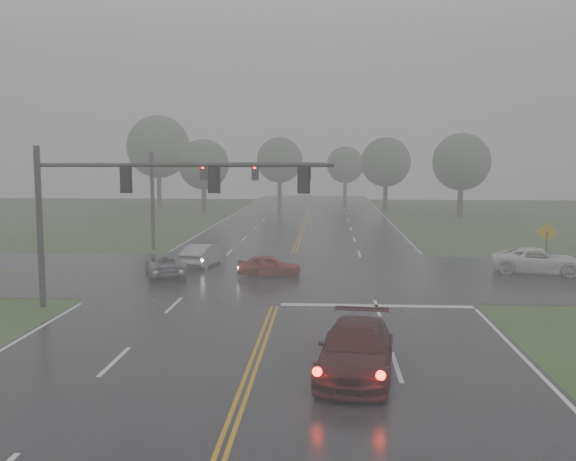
# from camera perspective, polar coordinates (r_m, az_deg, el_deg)

# --- Properties ---
(ground) EXTENTS (180.00, 180.00, 0.00)m
(ground) POSITION_cam_1_polar(r_m,az_deg,el_deg) (15.28, -5.79, -18.84)
(ground) COLOR #2B401B
(ground) RESTS_ON ground
(main_road) EXTENTS (18.00, 160.00, 0.02)m
(main_road) POSITION_cam_1_polar(r_m,az_deg,el_deg) (34.33, -0.37, -4.53)
(main_road) COLOR black
(main_road) RESTS_ON ground
(cross_street) EXTENTS (120.00, 14.00, 0.02)m
(cross_street) POSITION_cam_1_polar(r_m,az_deg,el_deg) (36.30, -0.16, -3.93)
(cross_street) COLOR black
(cross_street) RESTS_ON ground
(stop_bar) EXTENTS (8.50, 0.50, 0.01)m
(stop_bar) POSITION_cam_1_polar(r_m,az_deg,el_deg) (28.86, 7.86, -6.70)
(stop_bar) COLOR silver
(stop_bar) RESTS_ON ground
(sedan_maroon) EXTENTS (2.78, 5.53, 1.54)m
(sedan_maroon) POSITION_cam_1_polar(r_m,az_deg,el_deg) (19.97, 6.04, -12.66)
(sedan_maroon) COLOR #34090B
(sedan_maroon) RESTS_ON ground
(sedan_red) EXTENTS (3.58, 1.56, 1.20)m
(sedan_red) POSITION_cam_1_polar(r_m,az_deg,el_deg) (35.72, -1.68, -4.11)
(sedan_red) COLOR maroon
(sedan_red) RESTS_ON ground
(sedan_silver) EXTENTS (2.24, 4.32, 1.36)m
(sedan_silver) POSITION_cam_1_polar(r_m,az_deg,el_deg) (39.48, -7.51, -3.15)
(sedan_silver) COLOR #97999E
(sedan_silver) RESTS_ON ground
(car_grey) EXTENTS (3.33, 4.80, 1.22)m
(car_grey) POSITION_cam_1_polar(r_m,az_deg,el_deg) (36.69, -10.84, -3.94)
(car_grey) COLOR slate
(car_grey) RESTS_ON ground
(pickup_white) EXTENTS (5.57, 3.48, 1.44)m
(pickup_white) POSITION_cam_1_polar(r_m,az_deg,el_deg) (39.24, 21.39, -3.60)
(pickup_white) COLOR white
(pickup_white) RESTS_ON ground
(signal_gantry_near) EXTENTS (12.91, 0.31, 7.07)m
(signal_gantry_near) POSITION_cam_1_polar(r_m,az_deg,el_deg) (28.37, -13.98, 3.11)
(signal_gantry_near) COLOR black
(signal_gantry_near) RESTS_ON ground
(signal_gantry_far) EXTENTS (12.43, 0.36, 7.01)m
(signal_gantry_far) POSITION_cam_1_polar(r_m,az_deg,el_deg) (45.94, -7.37, 4.36)
(signal_gantry_far) COLOR black
(signal_gantry_far) RESTS_ON ground
(sign_diamond_east) EXTENTS (1.18, 0.28, 2.87)m
(sign_diamond_east) POSITION_cam_1_polar(r_m,az_deg,el_deg) (40.22, 22.01, -0.61)
(sign_diamond_east) COLOR black
(sign_diamond_east) RESTS_ON ground
(tree_nw_a) EXTENTS (6.05, 6.05, 8.88)m
(tree_nw_a) POSITION_cam_1_polar(r_m,az_deg,el_deg) (77.73, -7.51, 5.84)
(tree_nw_a) COLOR #372A24
(tree_nw_a) RESTS_ON ground
(tree_ne_a) EXTENTS (6.29, 6.29, 9.24)m
(tree_ne_a) POSITION_cam_1_polar(r_m,az_deg,el_deg) (82.62, 8.69, 6.02)
(tree_ne_a) COLOR #372A24
(tree_ne_a) RESTS_ON ground
(tree_n_mid) EXTENTS (6.55, 6.55, 9.61)m
(tree_n_mid) POSITION_cam_1_polar(r_m,az_deg,el_deg) (92.27, -0.76, 6.27)
(tree_n_mid) COLOR #372A24
(tree_n_mid) RESTS_ON ground
(tree_e_near) EXTENTS (6.38, 6.38, 9.37)m
(tree_e_near) POSITION_cam_1_polar(r_m,az_deg,el_deg) (73.85, 15.15, 5.90)
(tree_e_near) COLOR #372A24
(tree_e_near) RESTS_ON ground
(tree_nw_b) EXTENTS (8.38, 8.38, 12.31)m
(tree_nw_b) POSITION_cam_1_polar(r_m,az_deg,el_deg) (88.17, -11.46, 7.30)
(tree_nw_b) COLOR #372A24
(tree_nw_b) RESTS_ON ground
(tree_n_far) EXTENTS (5.76, 5.76, 8.46)m
(tree_n_far) POSITION_cam_1_polar(r_m,az_deg,el_deg) (100.72, 5.12, 5.82)
(tree_n_far) COLOR #372A24
(tree_n_far) RESTS_ON ground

